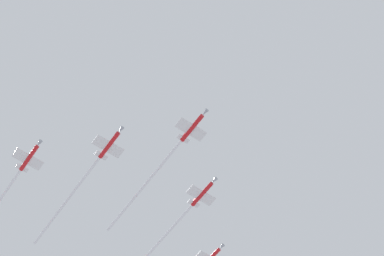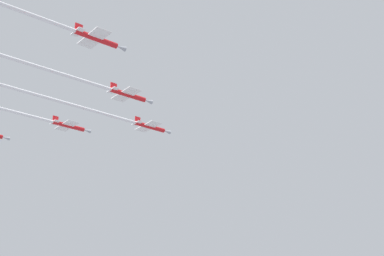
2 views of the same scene
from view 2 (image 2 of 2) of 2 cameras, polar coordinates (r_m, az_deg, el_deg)
jet_lead at (r=169.85m, az=-8.14°, el=1.23°), size 41.77×38.59×2.76m
jet_port_inner at (r=177.39m, az=-16.16°, el=1.25°), size 41.45×38.29×2.76m
jet_starboard_inner at (r=147.63m, az=-10.91°, el=4.68°), size 41.29×38.14×2.76m
jet_starboard_outer at (r=127.44m, az=-15.47°, el=10.71°), size 43.42×40.11×2.76m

